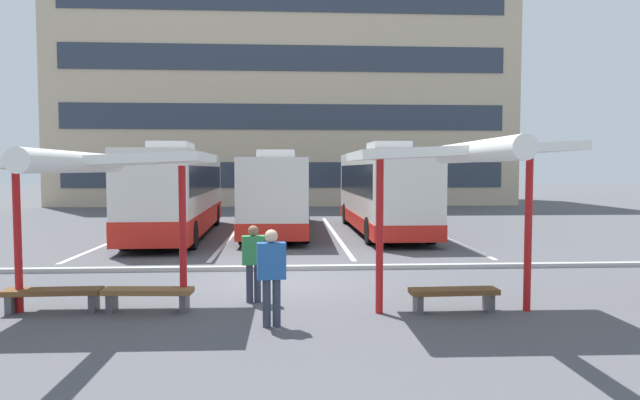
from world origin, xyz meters
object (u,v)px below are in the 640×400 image
Objects in this scene: coach_bus_1 at (278,194)px; waiting_passenger_0 at (271,271)px; coach_bus_0 at (178,193)px; bench_2 at (148,294)px; waiting_passenger_1 at (253,259)px; waiting_shelter_1 at (94,165)px; bench_3 at (454,295)px; waiting_shelter_2 at (460,156)px; bench_1 at (53,295)px; coach_bus_2 at (382,190)px.

waiting_passenger_0 is (0.17, -14.59, -0.65)m from coach_bus_1.
waiting_passenger_0 is at bearing -72.23° from coach_bus_0.
coach_bus_0 is at bearing 98.65° from bench_2.
waiting_passenger_0 is (4.22, -13.18, -0.76)m from coach_bus_0.
bench_2 is at bearing -162.39° from waiting_passenger_1.
waiting_shelter_1 reaches higher than bench_3.
coach_bus_0 is 13.86m from waiting_passenger_0.
waiting_passenger_1 is (-0.25, -12.83, -0.73)m from coach_bus_1.
bench_3 is at bearing -75.34° from coach_bus_1.
waiting_passenger_1 is at bearing 165.79° from bench_3.
waiting_shelter_2 is 2.52× the size of waiting_passenger_0.
coach_bus_1 reaches higher than waiting_shelter_1.
bench_1 is at bearing 176.85° from bench_3.
waiting_shelter_2 is 2.69× the size of waiting_passenger_1.
bench_3 is (5.83, -0.35, -0.00)m from bench_2.
coach_bus_0 reaches higher than coach_bus_1.
coach_bus_0 is 12.06m from bench_1.
waiting_shelter_2 is 4.54m from waiting_passenger_1.
coach_bus_2 reaches higher than coach_bus_1.
bench_1 and bench_3 have the same top height.
bench_3 is 4.02m from waiting_passenger_1.
waiting_shelter_1 is at bearing -12.28° from bench_1.
waiting_shelter_1 is at bearing 175.96° from waiting_shelter_2.
coach_bus_0 reaches higher than bench_2.
bench_1 is (-8.50, -12.60, -1.47)m from coach_bus_2.
bench_1 is at bearing -124.01° from coach_bus_2.
coach_bus_2 is 14.92m from waiting_shelter_1.
coach_bus_0 is at bearing 108.40° from waiting_passenger_1.
bench_3 is (0.00, 0.25, -2.62)m from waiting_shelter_2.
coach_bus_0 is 6.20× the size of bench_1.
bench_2 is 5.84m from bench_3.
waiting_shelter_1 is (-7.60, -12.80, 0.98)m from coach_bus_2.
waiting_passenger_0 is 1.07× the size of waiting_passenger_1.
waiting_shelter_2 reaches higher than bench_2.
waiting_shelter_1 is 3.89m from waiting_passenger_0.
bench_1 is (-0.90, 0.20, -2.46)m from waiting_shelter_1.
waiting_shelter_1 is 2.77× the size of waiting_passenger_1.
bench_2 is 0.40× the size of waiting_shelter_2.
coach_bus_1 reaches higher than waiting_shelter_2.
bench_2 is (-2.22, -13.45, -1.29)m from coach_bus_1.
coach_bus_1 is 6.15× the size of bench_1.
coach_bus_2 is 14.41m from bench_2.
waiting_shelter_1 reaches higher than waiting_passenger_0.
bench_3 is 3.58m from waiting_passenger_0.
coach_bus_1 is 2.56× the size of waiting_shelter_1.
waiting_passenger_1 is at bearing -111.46° from coach_bus_2.
waiting_passenger_0 is at bearing -89.32° from coach_bus_1.
coach_bus_2 reaches higher than bench_1.
waiting_passenger_1 is (-0.42, 1.76, -0.08)m from waiting_passenger_0.
waiting_passenger_0 is (3.29, -1.00, -1.81)m from waiting_shelter_1.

